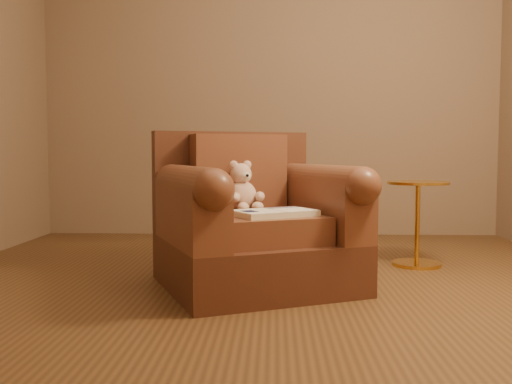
{
  "coord_description": "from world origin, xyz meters",
  "views": [
    {
      "loc": [
        0.04,
        -3.08,
        0.73
      ],
      "look_at": [
        -0.06,
        -0.06,
        0.52
      ],
      "focal_mm": 40.0,
      "sensor_mm": 36.0,
      "label": 1
    }
  ],
  "objects": [
    {
      "name": "floor",
      "position": [
        0.0,
        0.0,
        0.0
      ],
      "size": [
        4.0,
        4.0,
        0.0
      ],
      "primitive_type": "plane",
      "color": "brown",
      "rests_on": "ground"
    },
    {
      "name": "armchair",
      "position": [
        -0.07,
        0.03,
        0.33
      ],
      "size": [
        1.23,
        1.21,
        0.86
      ],
      "rotation": [
        0.0,
        0.0,
        0.41
      ],
      "color": "#4E291A",
      "rests_on": "floor"
    },
    {
      "name": "teddy_bear",
      "position": [
        -0.14,
        0.08,
        0.52
      ],
      "size": [
        0.21,
        0.24,
        0.29
      ],
      "rotation": [
        0.0,
        0.0,
        0.54
      ],
      "color": "beige",
      "rests_on": "armchair"
    },
    {
      "name": "guidebook",
      "position": [
        0.04,
        -0.18,
        0.43
      ],
      "size": [
        0.47,
        0.42,
        0.03
      ],
      "rotation": [
        0.0,
        0.0,
        0.55
      ],
      "color": "beige",
      "rests_on": "armchair"
    },
    {
      "name": "side_table",
      "position": [
        0.96,
        0.61,
        0.29
      ],
      "size": [
        0.39,
        0.39,
        0.55
      ],
      "color": "gold",
      "rests_on": "floor"
    }
  ]
}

